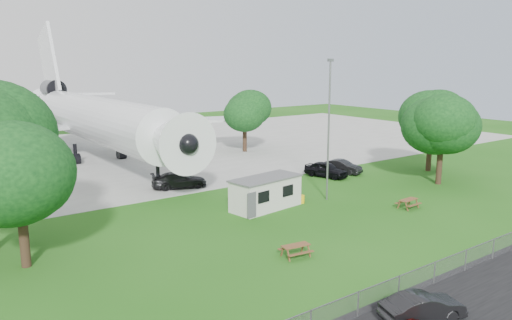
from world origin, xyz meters
TOP-DOWN VIEW (x-y plane):
  - ground at (0.00, 0.00)m, footprint 160.00×160.00m
  - asphalt_strip at (0.00, -13.00)m, footprint 120.00×8.00m
  - concrete_apron at (0.00, 38.00)m, footprint 120.00×46.00m
  - airliner at (-2.00, 35.86)m, footprint 46.36×47.73m
  - site_cabin at (2.33, 7.29)m, footprint 6.91×3.52m
  - picnic_west at (-2.48, -2.09)m, footprint 1.99×1.73m
  - picnic_east at (11.83, 0.37)m, footprint 1.89×1.61m
  - fence at (0.00, -9.50)m, footprint 58.00×0.04m
  - lamp_mast at (8.20, 6.20)m, footprint 0.16×0.16m
  - tree_west_small at (-16.31, 6.14)m, footprint 7.30×7.30m
  - tree_east_front at (21.15, 3.86)m, footprint 7.33×7.33m
  - tree_east_back at (25.57, 8.12)m, footprint 7.37×7.37m
  - tree_far_apron at (16.07, 30.00)m, footprint 6.43×6.43m
  - car_centre_sedan at (-2.85, -11.52)m, footprint 4.25×2.58m
  - car_ne_hatch at (14.29, 12.61)m, footprint 3.06×4.98m
  - car_ne_sedan at (16.97, 12.92)m, footprint 2.76×4.58m
  - car_apron_van at (-0.28, 17.54)m, footprint 5.60×3.53m

SIDE VIEW (x-z plane):
  - ground at x=0.00m, z-range 0.00..0.00m
  - picnic_west at x=-2.48m, z-range -0.38..0.38m
  - picnic_east at x=11.83m, z-range -0.38..0.38m
  - fence at x=0.00m, z-range -0.65..0.65m
  - asphalt_strip at x=0.00m, z-range 0.00..0.02m
  - concrete_apron at x=0.00m, z-range 0.00..0.03m
  - car_centre_sedan at x=-2.85m, z-range 0.00..1.32m
  - car_ne_sedan at x=16.97m, z-range 0.00..1.43m
  - car_apron_van at x=-0.28m, z-range 0.00..1.51m
  - car_ne_hatch at x=14.29m, z-range 0.00..1.58m
  - site_cabin at x=2.33m, z-range 0.00..2.62m
  - airliner at x=-2.00m, z-range -3.57..14.11m
  - tree_west_small at x=-16.31m, z-range 0.82..9.78m
  - tree_far_apron at x=16.07m, z-range 1.14..9.88m
  - tree_east_front at x=21.15m, z-range 1.08..10.59m
  - lamp_mast at x=8.20m, z-range 0.00..12.00m
  - tree_east_back at x=25.57m, z-range 1.17..10.92m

